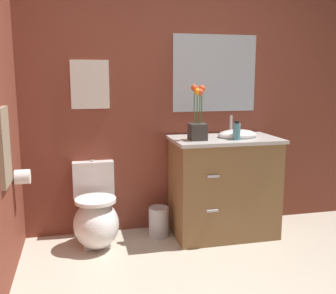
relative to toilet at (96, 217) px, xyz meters
name	(u,v)px	position (x,y,z in m)	size (l,w,h in m)	color
wall_back	(185,95)	(0.86, 0.30, 1.01)	(3.95, 0.05, 2.50)	brown
toilet	(96,217)	(0.00, 0.00, 0.00)	(0.38, 0.59, 0.69)	white
vanity_cabinet	(224,185)	(1.14, -0.03, 0.21)	(0.94, 0.56, 1.07)	brown
flower_vase	(198,122)	(0.87, -0.09, 0.81)	(0.14, 0.14, 0.47)	#38332D
soap_bottle	(237,131)	(1.20, -0.15, 0.72)	(0.06, 0.06, 0.16)	teal
trash_bin	(159,222)	(0.56, 0.05, -0.11)	(0.18, 0.18, 0.27)	#B7B7BC
wall_poster	(90,85)	(0.00, 0.27, 1.11)	(0.33, 0.01, 0.42)	silver
wall_mirror	(215,73)	(1.14, 0.27, 1.21)	(0.80, 0.01, 0.70)	#B2BCC6
hanging_towel	(5,147)	(-0.59, -0.52, 0.72)	(0.03, 0.28, 0.52)	gray
toilet_paper_roll	(23,177)	(-0.54, -0.20, 0.44)	(0.11, 0.11, 0.11)	white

